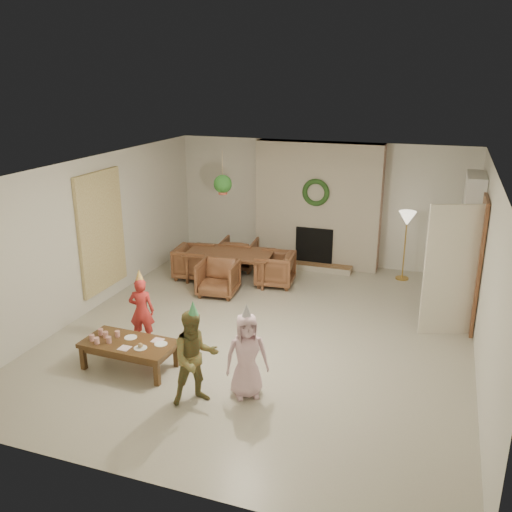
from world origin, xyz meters
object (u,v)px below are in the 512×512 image
at_px(dining_chair_near, 218,278).
at_px(coffee_table_top, 129,344).
at_px(child_pink, 247,356).
at_px(dining_chair_right, 275,269).
at_px(child_plaid, 195,358).
at_px(dining_chair_left, 194,262).
at_px(child_red, 142,311).
at_px(dining_chair_far, 239,254).
at_px(dining_table, 229,267).

height_order(dining_chair_near, coffee_table_top, dining_chair_near).
xyz_separation_m(dining_chair_near, child_pink, (1.59, -2.86, 0.22)).
height_order(dining_chair_right, child_pink, child_pink).
bearing_deg(child_plaid, child_pink, -6.31).
bearing_deg(child_plaid, dining_chair_left, 76.91).
bearing_deg(child_red, child_pink, 140.61).
bearing_deg(dining_chair_near, child_pink, -66.45).
distance_m(dining_chair_right, child_pink, 3.74).
xyz_separation_m(dining_chair_right, child_red, (-1.13, -2.84, 0.19)).
xyz_separation_m(dining_chair_near, dining_chair_left, (-0.77, 0.63, 0.00)).
height_order(dining_chair_far, coffee_table_top, dining_chair_far).
xyz_separation_m(dining_chair_left, coffee_table_top, (0.67, -3.39, 0.04)).
xyz_separation_m(dining_chair_far, child_pink, (1.73, -4.26, 0.22)).
bearing_deg(child_pink, dining_chair_right, 71.87).
relative_size(dining_chair_right, child_pink, 0.64).
relative_size(dining_chair_far, dining_chair_left, 1.00).
bearing_deg(coffee_table_top, dining_chair_far, 92.23).
distance_m(dining_table, dining_chair_near, 0.71).
xyz_separation_m(coffee_table_top, child_plaid, (1.17, -0.43, 0.23)).
relative_size(dining_chair_near, child_red, 0.69).
distance_m(dining_chair_left, dining_chair_right, 1.59).
relative_size(dining_chair_right, coffee_table_top, 0.55).
bearing_deg(child_red, dining_chair_far, -109.52).
bearing_deg(dining_chair_far, dining_chair_right, 141.34).
bearing_deg(child_red, dining_chair_right, -128.18).
distance_m(dining_table, dining_chair_left, 0.71).
height_order(dining_chair_left, coffee_table_top, dining_chair_left).
relative_size(dining_table, dining_chair_left, 2.34).
bearing_deg(dining_table, dining_chair_left, 180.00).
bearing_deg(dining_table, dining_chair_near, -90.00).
xyz_separation_m(dining_chair_near, dining_chair_right, (0.81, 0.79, 0.00)).
relative_size(child_red, child_plaid, 0.85).
xyz_separation_m(dining_chair_far, dining_chair_left, (-0.63, -0.77, 0.00)).
height_order(dining_table, dining_chair_right, dining_chair_right).
relative_size(coffee_table_top, child_pink, 1.15).
bearing_deg(dining_chair_far, child_pink, 106.51).
distance_m(coffee_table_top, child_pink, 1.71).
bearing_deg(dining_chair_right, child_plaid, -1.84).
xyz_separation_m(dining_chair_right, child_plaid, (0.26, -3.98, 0.27)).
height_order(child_red, child_pink, child_pink).
bearing_deg(child_pink, dining_chair_left, 93.84).
height_order(coffee_table_top, child_red, child_red).
distance_m(dining_table, child_plaid, 4.07).
bearing_deg(child_plaid, dining_table, 67.51).
bearing_deg(dining_chair_left, child_red, -176.00).
bearing_deg(dining_table, child_pink, -70.57).
bearing_deg(dining_chair_far, child_red, 81.43).
relative_size(dining_chair_right, child_plaid, 0.59).
distance_m(dining_chair_right, child_red, 3.06).
bearing_deg(coffee_table_top, dining_table, 91.19).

